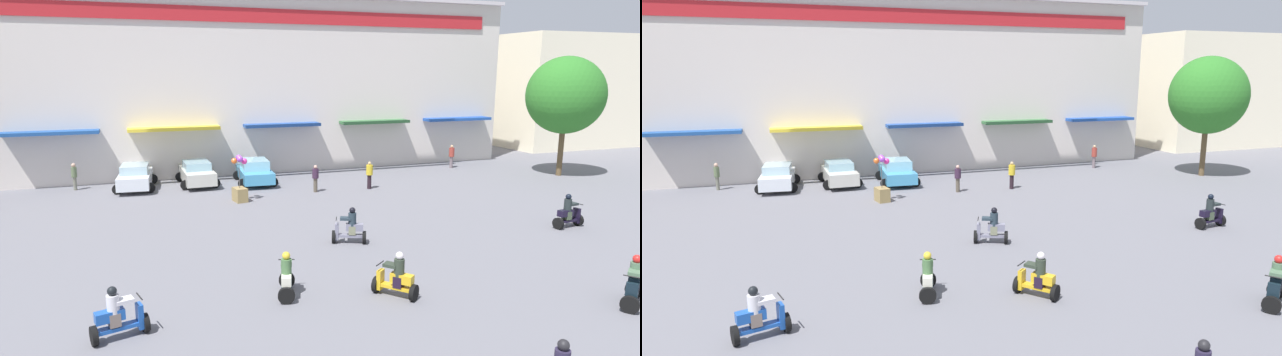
{
  "view_description": "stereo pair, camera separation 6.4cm",
  "coord_description": "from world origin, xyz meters",
  "views": [
    {
      "loc": [
        -5.63,
        -4.88,
        6.9
      ],
      "look_at": [
        2.19,
        17.38,
        2.13
      ],
      "focal_mm": 29.81,
      "sensor_mm": 36.0,
      "label": 1
    },
    {
      "loc": [
        -5.57,
        -4.9,
        6.9
      ],
      "look_at": [
        2.19,
        17.38,
        2.13
      ],
      "focal_mm": 29.81,
      "sensor_mm": 36.0,
      "label": 2
    }
  ],
  "objects": [
    {
      "name": "scooter_rider_7",
      "position": [
        2.38,
        14.27,
        0.62
      ],
      "size": [
        1.48,
        1.03,
        1.51
      ],
      "color": "black",
      "rests_on": "ground"
    },
    {
      "name": "parked_car_1",
      "position": [
        -2.16,
        27.91,
        0.75
      ],
      "size": [
        2.43,
        4.37,
        1.47
      ],
      "color": "beige",
      "rests_on": "ground"
    },
    {
      "name": "colonial_building",
      "position": [
        0.0,
        36.36,
        9.09
      ],
      "size": [
        42.22,
        17.54,
        21.3
      ],
      "color": "silver",
      "rests_on": "ground"
    },
    {
      "name": "balloon_vendor_cart",
      "position": [
        -0.48,
        22.76,
        0.85
      ],
      "size": [
        0.86,
        1.0,
        2.51
      ],
      "color": "olive",
      "rests_on": "ground"
    },
    {
      "name": "parked_car_0",
      "position": [
        -5.74,
        27.88,
        0.75
      ],
      "size": [
        2.62,
        4.3,
        1.48
      ],
      "color": "silver",
      "rests_on": "ground"
    },
    {
      "name": "scooter_rider_2",
      "position": [
        1.72,
        8.95,
        0.6
      ],
      "size": [
        1.28,
        1.41,
        1.48
      ],
      "color": "black",
      "rests_on": "ground"
    },
    {
      "name": "scooter_rider_5",
      "position": [
        8.15,
        6.07,
        0.65
      ],
      "size": [
        1.51,
        1.29,
        1.54
      ],
      "color": "black",
      "rests_on": "ground"
    },
    {
      "name": "pedestrian_2",
      "position": [
        15.89,
        27.69,
        0.95
      ],
      "size": [
        0.5,
        0.5,
        1.68
      ],
      "color": "slate",
      "rests_on": "ground"
    },
    {
      "name": "pedestrian_0",
      "position": [
        -9.13,
        28.72,
        0.93
      ],
      "size": [
        0.44,
        0.44,
        1.62
      ],
      "color": "slate",
      "rests_on": "ground"
    },
    {
      "name": "scooter_rider_0",
      "position": [
        12.47,
        13.08,
        0.64
      ],
      "size": [
        1.49,
        0.69,
        1.56
      ],
      "color": "black",
      "rests_on": "ground"
    },
    {
      "name": "pedestrian_3",
      "position": [
        7.38,
        23.31,
        0.93
      ],
      "size": [
        0.53,
        0.53,
        1.65
      ],
      "color": "black",
      "rests_on": "ground"
    },
    {
      "name": "plaza_tree_1",
      "position": [
        21.16,
        22.88,
        5.34
      ],
      "size": [
        5.12,
        4.73,
        7.87
      ],
      "color": "brown",
      "rests_on": "ground"
    },
    {
      "name": "pedestrian_1",
      "position": [
        4.08,
        23.57,
        0.89
      ],
      "size": [
        0.44,
        0.44,
        1.58
      ],
      "color": "brown",
      "rests_on": "ground"
    },
    {
      "name": "scooter_rider_4",
      "position": [
        -6.35,
        8.97,
        0.62
      ],
      "size": [
        1.53,
        0.88,
        1.48
      ],
      "color": "black",
      "rests_on": "ground"
    },
    {
      "name": "parked_car_2",
      "position": [
        1.29,
        27.15,
        0.75
      ],
      "size": [
        2.6,
        4.33,
        1.51
      ],
      "color": "#4295C5",
      "rests_on": "ground"
    },
    {
      "name": "scooter_rider_6",
      "position": [
        -1.46,
        10.13,
        0.6
      ],
      "size": [
        0.89,
        1.48,
        1.48
      ],
      "color": "black",
      "rests_on": "ground"
    },
    {
      "name": "flank_building_right",
      "position": [
        32.93,
        36.0,
        5.07
      ],
      "size": [
        13.45,
        9.64,
        10.14
      ],
      "color": "#FBEECC",
      "rests_on": "ground"
    },
    {
      "name": "ground_plane",
      "position": [
        0.0,
        13.0,
        0.0
      ],
      "size": [
        128.0,
        128.0,
        0.0
      ],
      "primitive_type": "plane",
      "color": "slate"
    }
  ]
}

